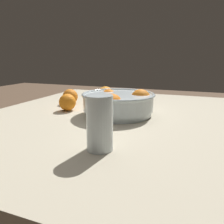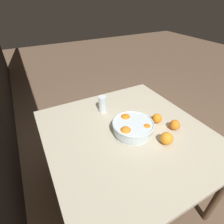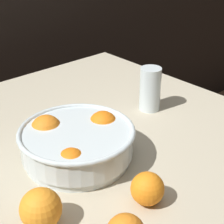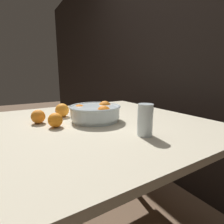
{
  "view_description": "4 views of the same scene",
  "coord_description": "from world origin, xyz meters",
  "px_view_note": "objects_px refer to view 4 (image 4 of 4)",
  "views": [
    {
      "loc": [
        0.77,
        0.25,
        0.98
      ],
      "look_at": [
        0.13,
        0.0,
        0.81
      ],
      "focal_mm": 35.0,
      "sensor_mm": 36.0,
      "label": 1
    },
    {
      "loc": [
        -0.76,
        0.53,
        1.58
      ],
      "look_at": [
        0.17,
        0.03,
        0.84
      ],
      "focal_mm": 28.0,
      "sensor_mm": 36.0,
      "label": 2
    },
    {
      "loc": [
        -0.47,
        -0.66,
        1.3
      ],
      "look_at": [
        0.12,
        -0.0,
        0.83
      ],
      "focal_mm": 60.0,
      "sensor_mm": 36.0,
      "label": 3
    },
    {
      "loc": [
        0.85,
        -0.45,
        1.01
      ],
      "look_at": [
        0.11,
        0.0,
        0.83
      ],
      "focal_mm": 28.0,
      "sensor_mm": 36.0,
      "label": 4
    }
  ],
  "objects_px": {
    "fruit_bowl": "(96,112)",
    "orange_loose_front": "(38,117)",
    "orange_loose_aside": "(62,110)",
    "juice_glass": "(145,121)",
    "orange_loose_near_bowl": "(55,120)"
  },
  "relations": [
    {
      "from": "juice_glass",
      "to": "orange_loose_aside",
      "type": "distance_m",
      "value": 0.56
    },
    {
      "from": "fruit_bowl",
      "to": "juice_glass",
      "type": "distance_m",
      "value": 0.34
    },
    {
      "from": "fruit_bowl",
      "to": "orange_loose_near_bowl",
      "type": "height_order",
      "value": "fruit_bowl"
    },
    {
      "from": "orange_loose_near_bowl",
      "to": "orange_loose_aside",
      "type": "bearing_deg",
      "value": 155.53
    },
    {
      "from": "juice_glass",
      "to": "fruit_bowl",
      "type": "bearing_deg",
      "value": -168.78
    },
    {
      "from": "orange_loose_front",
      "to": "orange_loose_aside",
      "type": "height_order",
      "value": "orange_loose_aside"
    },
    {
      "from": "orange_loose_near_bowl",
      "to": "orange_loose_aside",
      "type": "xyz_separation_m",
      "value": [
        -0.2,
        0.09,
        0.01
      ]
    },
    {
      "from": "fruit_bowl",
      "to": "orange_loose_aside",
      "type": "xyz_separation_m",
      "value": [
        -0.19,
        -0.14,
        -0.01
      ]
    },
    {
      "from": "juice_glass",
      "to": "orange_loose_front",
      "type": "height_order",
      "value": "juice_glass"
    },
    {
      "from": "fruit_bowl",
      "to": "orange_loose_near_bowl",
      "type": "relative_size",
      "value": 3.96
    },
    {
      "from": "fruit_bowl",
      "to": "orange_loose_front",
      "type": "height_order",
      "value": "fruit_bowl"
    },
    {
      "from": "orange_loose_near_bowl",
      "to": "orange_loose_front",
      "type": "height_order",
      "value": "orange_loose_front"
    },
    {
      "from": "fruit_bowl",
      "to": "orange_loose_aside",
      "type": "height_order",
      "value": "fruit_bowl"
    },
    {
      "from": "orange_loose_near_bowl",
      "to": "orange_loose_front",
      "type": "bearing_deg",
      "value": -153.54
    },
    {
      "from": "juice_glass",
      "to": "orange_loose_aside",
      "type": "relative_size",
      "value": 1.64
    }
  ]
}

